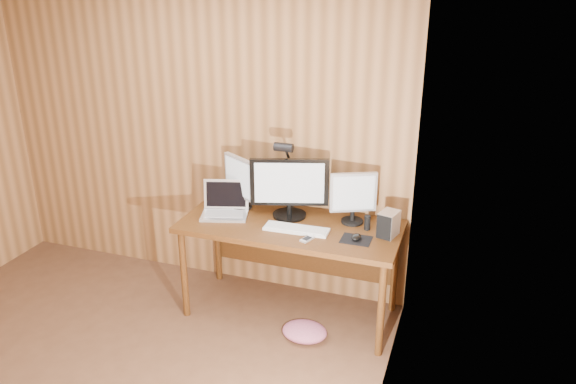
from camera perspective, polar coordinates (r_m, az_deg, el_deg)
The scene contains 14 objects.
room_shell at distance 3.08m, azimuth -26.96°, elevation -4.17°, with size 4.00×4.00×4.00m.
desk at distance 4.20m, azimuth 0.54°, elevation -4.40°, with size 1.60×0.70×0.75m.
monitor_center at distance 4.12m, azimuth 0.14°, elevation 0.52°, with size 0.56×0.25×0.45m.
monitor_left at distance 4.29m, azimuth -4.91°, elevation 1.10°, with size 0.32×0.22×0.41m.
monitor_right at distance 4.05m, azimuth 6.64°, elevation -0.47°, with size 0.32×0.17×0.38m.
laptop at distance 4.26m, azimuth -6.39°, elevation -1.43°, with size 0.40×0.35×0.24m.
keyboard at distance 3.98m, azimuth 0.86°, elevation -3.78°, with size 0.47×0.15×0.02m.
mousepad at distance 3.88m, azimuth 6.94°, elevation -4.83°, with size 0.21×0.17×0.00m, color black.
mouse at distance 3.87m, azimuth 6.96°, elevation -4.55°, with size 0.07×0.11×0.04m, color black.
hard_drive at distance 3.94m, azimuth 10.17°, elevation -3.21°, with size 0.15×0.18×0.18m.
phone at distance 3.85m, azimuth 1.95°, elevation -4.81°, with size 0.09×0.12×0.01m.
speaker at distance 4.02m, azimuth 8.06°, elevation -3.12°, with size 0.04×0.04×0.11m, color black.
desk_lamp at distance 4.14m, azimuth -0.15°, elevation 2.67°, with size 0.14×0.20×0.60m.
fabric_pile at distance 4.15m, azimuth 1.70°, elevation -13.99°, with size 0.33×0.27×0.10m, color #B45775, non-canonical shape.
Camera 1 is at (2.12, -1.88, 2.47)m, focal length 35.00 mm.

